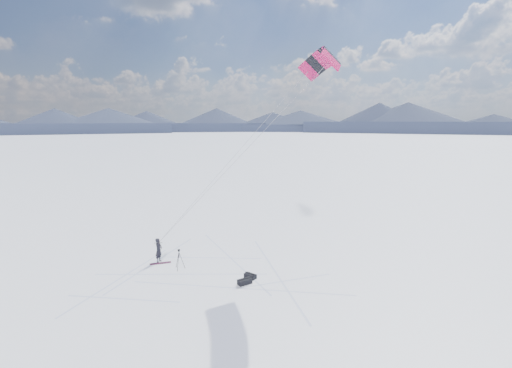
{
  "coord_description": "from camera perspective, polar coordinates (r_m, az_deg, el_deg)",
  "views": [
    {
      "loc": [
        2.76,
        -23.11,
        9.89
      ],
      "look_at": [
        4.22,
        2.56,
        5.47
      ],
      "focal_mm": 26.0,
      "sensor_mm": 36.0,
      "label": 1
    }
  ],
  "objects": [
    {
      "name": "gear_bag_a",
      "position": [
        23.43,
        -1.76,
        -14.76
      ],
      "size": [
        0.95,
        0.79,
        0.39
      ],
      "rotation": [
        0.0,
        0.0,
        0.54
      ],
      "color": "black",
      "rests_on": "ground"
    },
    {
      "name": "ground",
      "position": [
        25.29,
        -9.52,
        -13.41
      ],
      "size": [
        1800.0,
        1800.0,
        0.0
      ],
      "primitive_type": "plane",
      "color": "white"
    },
    {
      "name": "power_kite",
      "position": [
        27.03,
        10.17,
        18.01
      ],
      "size": [
        12.7,
        6.1,
        13.38
      ],
      "color": "#BB104C",
      "rests_on": "ground"
    },
    {
      "name": "tripod",
      "position": [
        25.83,
        -11.75,
        -10.84
      ],
      "size": [
        0.67,
        0.67,
        1.4
      ],
      "rotation": [
        0.0,
        0.0,
        0.27
      ],
      "color": "black",
      "rests_on": "ground"
    },
    {
      "name": "gear_bag_b",
      "position": [
        24.23,
        -0.89,
        -13.95
      ],
      "size": [
        0.83,
        0.79,
        0.35
      ],
      "rotation": [
        0.0,
        0.0,
        -0.72
      ],
      "color": "black",
      "rests_on": "ground"
    },
    {
      "name": "snowboard",
      "position": [
        27.38,
        -14.5,
        -11.71
      ],
      "size": [
        1.47,
        0.62,
        0.04
      ],
      "primitive_type": "cube",
      "rotation": [
        0.0,
        0.0,
        0.25
      ],
      "color": "maroon",
      "rests_on": "ground"
    },
    {
      "name": "snow_tracks",
      "position": [
        24.71,
        -11.05,
        -14.03
      ],
      "size": [
        17.62,
        14.39,
        0.01
      ],
      "color": "#B1BCDA",
      "rests_on": "ground"
    },
    {
      "name": "snowkiter",
      "position": [
        27.69,
        -14.66,
        -11.51
      ],
      "size": [
        0.58,
        0.73,
        1.73
      ],
      "primitive_type": "imported",
      "rotation": [
        0.0,
        0.0,
        1.27
      ],
      "color": "black",
      "rests_on": "ground"
    },
    {
      "name": "horizon_hills",
      "position": [
        23.93,
        -9.82,
        -3.76
      ],
      "size": [
        704.0,
        705.94,
        10.03
      ],
      "color": "#1D2538",
      "rests_on": "ground"
    }
  ]
}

